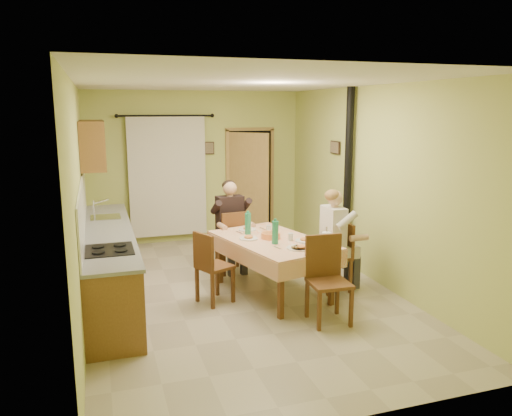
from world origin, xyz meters
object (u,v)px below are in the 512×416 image
object	(u,v)px
chair_far	(231,253)
chair_right	(335,270)
chair_left	(214,281)
man_far	(231,216)
man_right	(335,229)
dining_table	(273,266)
chair_near	(328,298)
stove_flue	(347,204)

from	to	relation	value
chair_far	chair_right	bearing A→B (deg)	-51.70
chair_left	man_far	xyz separation A→B (m)	(0.53, 1.14, 0.59)
chair_left	man_right	bearing A→B (deg)	62.79
dining_table	chair_far	world-z (taller)	chair_far
chair_left	man_right	size ratio (longest dim) A/B	0.68
dining_table	man_right	world-z (taller)	man_right
chair_far	chair_right	size ratio (longest dim) A/B	1.02
chair_left	man_far	size ratio (longest dim) A/B	0.68
chair_near	chair_left	distance (m)	1.52
dining_table	chair_left	xyz separation A→B (m)	(-0.83, -0.08, -0.09)
stove_flue	man_right	bearing A→B (deg)	-125.73
dining_table	chair_left	distance (m)	0.84
chair_near	chair_right	world-z (taller)	chair_near
dining_table	stove_flue	size ratio (longest dim) A/B	0.71
stove_flue	chair_near	bearing A→B (deg)	-123.06
chair_near	chair_left	size ratio (longest dim) A/B	1.07
man_far	man_right	xyz separation A→B (m)	(1.15, -1.22, 0.00)
chair_near	stove_flue	xyz separation A→B (m)	(1.18, 1.81, 0.73)
chair_left	dining_table	bearing A→B (deg)	70.77
chair_right	man_right	size ratio (longest dim) A/B	0.68
chair_right	chair_left	world-z (taller)	chair_right
man_far	man_right	distance (m)	1.67
dining_table	chair_left	bearing A→B (deg)	170.47
man_far	chair_near	bearing A→B (deg)	-79.58
dining_table	chair_right	bearing A→B (deg)	-25.08
chair_far	chair_near	distance (m)	2.21
chair_near	man_right	world-z (taller)	man_right
chair_right	chair_left	bearing A→B (deg)	87.01
dining_table	chair_near	xyz separation A→B (m)	(0.31, -1.07, -0.09)
chair_near	man_right	distance (m)	1.21
man_right	stove_flue	size ratio (longest dim) A/B	0.50
chair_right	man_right	world-z (taller)	man_right
chair_far	chair_left	world-z (taller)	chair_far
chair_far	man_right	bearing A→B (deg)	-52.03
dining_table	man_far	bearing A→B (deg)	90.85
chair_far	dining_table	bearing A→B (deg)	-79.71
man_right	stove_flue	world-z (taller)	stove_flue
man_far	stove_flue	size ratio (longest dim) A/B	0.50
chair_right	dining_table	bearing A→B (deg)	79.41
chair_near	stove_flue	size ratio (longest dim) A/B	0.36
man_right	chair_near	bearing A→B (deg)	149.41
chair_near	man_far	size ratio (longest dim) A/B	0.73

